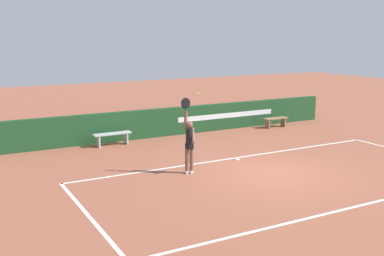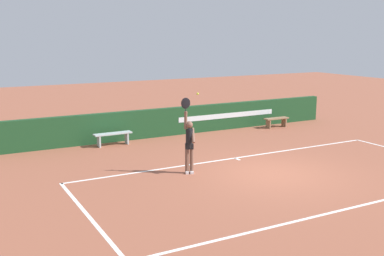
# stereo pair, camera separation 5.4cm
# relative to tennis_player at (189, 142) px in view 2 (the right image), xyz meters

# --- Properties ---
(ground_plane) EXTENTS (60.00, 60.00, 0.00)m
(ground_plane) POSITION_rel_tennis_player_xyz_m (2.26, -1.26, -0.98)
(ground_plane) COLOR #97533B
(court_lines) EXTENTS (12.14, 5.48, 0.00)m
(court_lines) POSITION_rel_tennis_player_xyz_m (2.26, -1.84, -0.98)
(court_lines) COLOR white
(court_lines) RESTS_ON ground
(back_wall) EXTENTS (15.66, 0.29, 1.19)m
(back_wall) POSITION_rel_tennis_player_xyz_m (2.26, 5.34, -0.39)
(back_wall) COLOR #1A4422
(back_wall) RESTS_ON ground
(tennis_player) EXTENTS (0.45, 0.43, 2.38)m
(tennis_player) POSITION_rel_tennis_player_xyz_m (0.00, 0.00, 0.00)
(tennis_player) COLOR brown
(tennis_player) RESTS_ON ground
(tennis_ball) EXTENTS (0.07, 0.07, 0.07)m
(tennis_ball) POSITION_rel_tennis_player_xyz_m (0.23, -0.12, 1.51)
(tennis_ball) COLOR #CEE736
(courtside_bench_near) EXTENTS (1.50, 0.38, 0.50)m
(courtside_bench_near) POSITION_rel_tennis_player_xyz_m (-0.87, 4.69, -0.60)
(courtside_bench_near) COLOR #ACBABE
(courtside_bench_near) RESTS_ON ground
(courtside_bench_far) EXTENTS (1.21, 0.37, 0.45)m
(courtside_bench_far) POSITION_rel_tennis_player_xyz_m (7.02, 4.54, -0.65)
(courtside_bench_far) COLOR #916B4E
(courtside_bench_far) RESTS_ON ground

